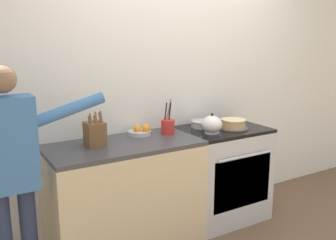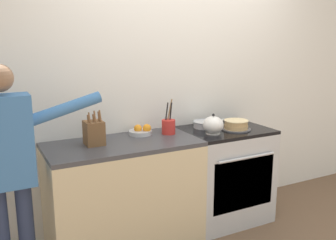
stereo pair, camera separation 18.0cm
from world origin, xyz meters
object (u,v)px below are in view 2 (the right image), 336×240
stove_range (224,174)px  person_baker (8,160)px  knife_block (94,133)px  layer_cake (236,125)px  mixing_bowl (206,124)px  fruit_bowl (141,131)px  utensil_crock (169,126)px  tea_kettle (213,125)px

stove_range → person_baker: person_baker is taller
stove_range → knife_block: knife_block is taller
layer_cake → knife_block: bearing=174.5°
mixing_bowl → fruit_bowl: bearing=176.5°
person_baker → fruit_bowl: bearing=24.5°
utensil_crock → person_baker: size_ratio=0.20×
person_baker → utensil_crock: bearing=18.3°
layer_cake → tea_kettle: bearing=-175.8°
layer_cake → person_baker: 1.93m
stove_range → fruit_bowl: size_ratio=4.39×
tea_kettle → fruit_bowl: (-0.57, 0.26, -0.05)m
mixing_bowl → person_baker: bearing=-170.5°
stove_range → fruit_bowl: 0.92m
knife_block → tea_kettle: bearing=-8.0°
layer_cake → mixing_bowl: bearing=134.4°
person_baker → mixing_bowl: bearing=17.3°
knife_block → fruit_bowl: size_ratio=1.38×
knife_block → utensil_crock: bearing=2.6°
tea_kettle → fruit_bowl: 0.63m
tea_kettle → person_baker: (-1.66, -0.07, -0.04)m
tea_kettle → mixing_bowl: bearing=73.4°
knife_block → fruit_bowl: 0.47m
utensil_crock → person_baker: 1.34m
layer_cake → tea_kettle: (-0.26, -0.02, 0.03)m
tea_kettle → person_baker: bearing=-177.6°
tea_kettle → knife_block: bearing=172.0°
stove_range → person_baker: (-1.87, -0.16, 0.48)m
utensil_crock → fruit_bowl: (-0.22, 0.09, -0.04)m
layer_cake → utensil_crock: utensil_crock is taller
knife_block → person_baker: size_ratio=0.18×
stove_range → knife_block: size_ratio=3.18×
mixing_bowl → utensil_crock: (-0.41, -0.05, 0.04)m
stove_range → knife_block: 1.34m
stove_range → utensil_crock: 0.75m
utensil_crock → person_baker: bearing=-169.5°
stove_range → fruit_bowl: (-0.77, 0.16, 0.47)m
mixing_bowl → knife_block: knife_block is taller
layer_cake → mixing_bowl: (-0.20, 0.20, -0.01)m
fruit_bowl → layer_cake: bearing=-16.1°
stove_range → knife_block: bearing=177.7°
utensil_crock → fruit_bowl: bearing=159.2°
stove_range → fruit_bowl: fruit_bowl is taller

